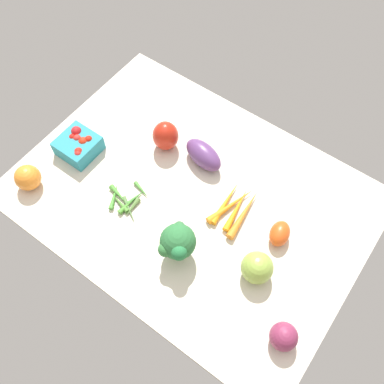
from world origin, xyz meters
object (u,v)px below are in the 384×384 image
at_px(heirloom_tomato_green, 257,268).
at_px(heirloom_tomato_orange, 28,178).
at_px(berry_basket, 79,145).
at_px(broccoli_head, 177,242).
at_px(roma_tomato, 280,234).
at_px(carrot_bunch, 235,208).
at_px(red_onion_near_basket, 284,337).
at_px(okra_pile, 126,200).
at_px(bell_pepper_red, 166,136).
at_px(eggplant, 203,155).

distance_m(heirloom_tomato_green, heirloom_tomato_orange, 0.73).
bearing_deg(heirloom_tomato_orange, berry_basket, -100.77).
bearing_deg(broccoli_head, berry_basket, -11.63).
bearing_deg(berry_basket, roma_tomato, -170.63).
bearing_deg(heirloom_tomato_green, broccoli_head, 20.35).
distance_m(carrot_bunch, berry_basket, 0.53).
xyz_separation_m(heirloom_tomato_green, red_onion_near_basket, (-0.15, 0.11, -0.01)).
distance_m(carrot_bunch, heirloom_tomato_green, 0.20).
relative_size(carrot_bunch, broccoli_head, 1.44).
bearing_deg(carrot_bunch, red_onion_near_basket, 140.94).
relative_size(heirloom_tomato_green, okra_pile, 0.62).
bearing_deg(bell_pepper_red, heirloom_tomato_green, 156.76).
height_order(broccoli_head, okra_pile, broccoli_head).
xyz_separation_m(bell_pepper_red, okra_pile, (-0.03, 0.24, -0.04)).
xyz_separation_m(carrot_bunch, red_onion_near_basket, (-0.30, 0.24, 0.02)).
distance_m(broccoli_head, heirloom_tomato_orange, 0.51).
bearing_deg(heirloom_tomato_orange, roma_tomato, -157.51).
bearing_deg(carrot_bunch, eggplant, -26.07).
relative_size(bell_pepper_red, berry_basket, 0.87).
distance_m(eggplant, berry_basket, 0.40).
bearing_deg(heirloom_tomato_green, eggplant, -33.56).
bearing_deg(bell_pepper_red, carrot_bunch, 167.84).
height_order(heirloom_tomato_orange, red_onion_near_basket, heirloom_tomato_orange).
xyz_separation_m(roma_tomato, heirloom_tomato_orange, (0.71, 0.29, 0.01)).
bearing_deg(red_onion_near_basket, heirloom_tomato_orange, 3.43).
bearing_deg(berry_basket, eggplant, -149.83).
height_order(heirloom_tomato_green, bell_pepper_red, bell_pepper_red).
relative_size(broccoli_head, roma_tomato, 1.56).
relative_size(carrot_bunch, bell_pepper_red, 1.72).
relative_size(okra_pile, red_onion_near_basket, 1.96).
bearing_deg(heirloom_tomato_green, heirloom_tomato_orange, 12.91).
bearing_deg(red_onion_near_basket, broccoli_head, -5.48).
height_order(heirloom_tomato_green, berry_basket, heirloom_tomato_green).
relative_size(roma_tomato, red_onion_near_basket, 1.09).
relative_size(bell_pepper_red, roma_tomato, 1.30).
bearing_deg(heirloom_tomato_green, okra_pile, 5.01).
height_order(okra_pile, red_onion_near_basket, red_onion_near_basket).
relative_size(roma_tomato, okra_pile, 0.56).
distance_m(carrot_bunch, heirloom_tomato_orange, 0.63).
bearing_deg(eggplant, berry_basket, -137.77).
xyz_separation_m(broccoli_head, eggplant, (0.12, -0.30, -0.04)).
relative_size(broccoli_head, heirloom_tomato_orange, 1.56).
bearing_deg(berry_basket, broccoli_head, 168.37).
relative_size(heirloom_tomato_green, bell_pepper_red, 0.86).
height_order(eggplant, red_onion_near_basket, red_onion_near_basket).
height_order(bell_pepper_red, okra_pile, bell_pepper_red).
xyz_separation_m(carrot_bunch, eggplant, (0.18, -0.09, 0.02)).
bearing_deg(red_onion_near_basket, heirloom_tomato_green, -37.03).
height_order(roma_tomato, heirloom_tomato_orange, heirloom_tomato_orange).
distance_m(carrot_bunch, broccoli_head, 0.23).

